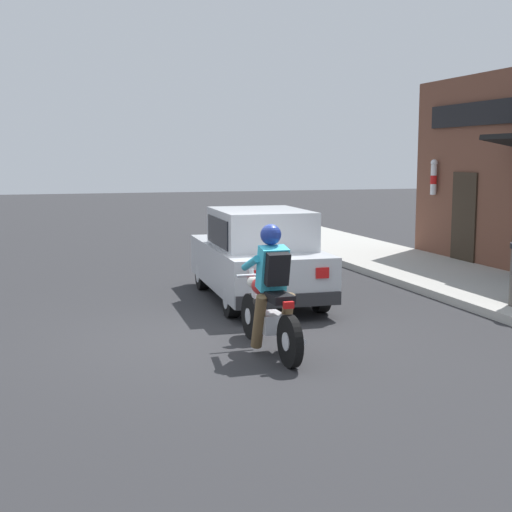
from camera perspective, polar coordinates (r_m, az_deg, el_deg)
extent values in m
plane|color=#2B2B2D|center=(9.74, -2.13, -6.56)|extent=(80.00, 80.00, 0.00)
cube|color=#ADAAA3|center=(14.61, 15.36, -1.67)|extent=(2.60, 22.00, 0.14)
cube|color=#2D2319|center=(16.50, 16.28, 2.80)|extent=(0.04, 0.90, 2.10)
cylinder|color=white|center=(17.39, 14.02, 5.93)|extent=(0.14, 0.14, 0.70)
cylinder|color=red|center=(17.39, 14.02, 5.93)|extent=(0.15, 0.15, 0.20)
sphere|color=silver|center=(17.39, 14.06, 7.25)|extent=(0.16, 0.16, 0.16)
cylinder|color=black|center=(9.62, -0.35, -4.83)|extent=(0.12, 0.62, 0.62)
cylinder|color=silver|center=(9.62, -0.35, -4.83)|extent=(0.13, 0.22, 0.22)
cylinder|color=black|center=(8.35, 2.73, -6.83)|extent=(0.12, 0.62, 0.62)
cylinder|color=silver|center=(8.35, 2.73, -6.83)|extent=(0.13, 0.22, 0.22)
cube|color=silver|center=(8.92, 1.19, -5.33)|extent=(0.29, 0.41, 0.24)
ellipsoid|color=#B21919|center=(9.06, 0.66, -2.47)|extent=(0.31, 0.53, 0.24)
cube|color=black|center=(8.63, 1.72, -3.27)|extent=(0.27, 0.57, 0.10)
cylinder|color=silver|center=(9.47, -0.16, -3.09)|extent=(0.08, 0.33, 0.68)
cylinder|color=silver|center=(9.30, 0.08, -1.54)|extent=(0.56, 0.05, 0.04)
sphere|color=silver|center=(9.48, -0.25, -2.09)|extent=(0.16, 0.16, 0.16)
cylinder|color=silver|center=(8.63, 3.11, -6.47)|extent=(0.09, 0.55, 0.08)
cube|color=red|center=(8.30, 2.62, -3.94)|extent=(0.12, 0.06, 0.08)
cylinder|color=brown|center=(8.78, 0.24, -5.27)|extent=(0.15, 0.35, 0.71)
cylinder|color=brown|center=(8.91, 2.44, -5.10)|extent=(0.15, 0.35, 0.71)
cube|color=#33B2D1|center=(8.74, 1.32, -1.00)|extent=(0.35, 0.34, 0.57)
cylinder|color=#33B2D1|center=(8.89, -0.43, -0.58)|extent=(0.10, 0.52, 0.26)
cylinder|color=#33B2D1|center=(9.02, 1.98, -0.46)|extent=(0.10, 0.52, 0.26)
sphere|color=navy|center=(8.74, 1.19, 1.72)|extent=(0.26, 0.26, 0.26)
cube|color=black|center=(8.59, 1.69, -1.02)|extent=(0.29, 0.25, 0.42)
cylinder|color=black|center=(13.22, -4.31, -1.39)|extent=(0.21, 0.61, 0.60)
cylinder|color=silver|center=(13.22, -4.31, -1.39)|extent=(0.21, 0.34, 0.33)
cylinder|color=black|center=(13.55, 1.69, -1.14)|extent=(0.21, 0.61, 0.60)
cylinder|color=silver|center=(13.55, 1.69, -1.14)|extent=(0.21, 0.34, 0.33)
cylinder|color=black|center=(10.90, -1.99, -3.37)|extent=(0.21, 0.61, 0.60)
cylinder|color=silver|center=(10.90, -1.99, -3.37)|extent=(0.21, 0.34, 0.33)
cylinder|color=black|center=(11.30, 5.16, -2.99)|extent=(0.21, 0.61, 0.60)
cylinder|color=silver|center=(11.30, 5.16, -2.99)|extent=(0.21, 0.34, 0.33)
cube|color=#B7BABF|center=(12.17, 0.05, -0.74)|extent=(1.81, 3.77, 0.70)
cube|color=#B7BABF|center=(11.85, 0.36, 2.14)|extent=(1.52, 1.96, 0.66)
cube|color=black|center=(12.69, -0.67, 2.30)|extent=(1.34, 0.41, 0.51)
cube|color=black|center=(11.68, -3.07, 1.95)|extent=(0.10, 1.52, 0.46)
cube|color=black|center=(12.06, 3.69, 2.13)|extent=(0.10, 1.52, 0.46)
cube|color=silver|center=(13.84, -3.96, 0.79)|extent=(0.24, 0.05, 0.14)
cube|color=red|center=(10.24, -0.02, -1.60)|extent=(0.20, 0.05, 0.16)
cube|color=silver|center=(14.06, 0.11, 0.92)|extent=(0.24, 0.05, 0.14)
cube|color=red|center=(10.54, 5.33, -1.36)|extent=(0.20, 0.05, 0.16)
cube|color=#28282B|center=(13.96, -1.88, -0.66)|extent=(1.61, 0.19, 0.20)
cube|color=#28282B|center=(10.48, 2.63, -3.56)|extent=(1.61, 0.19, 0.20)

